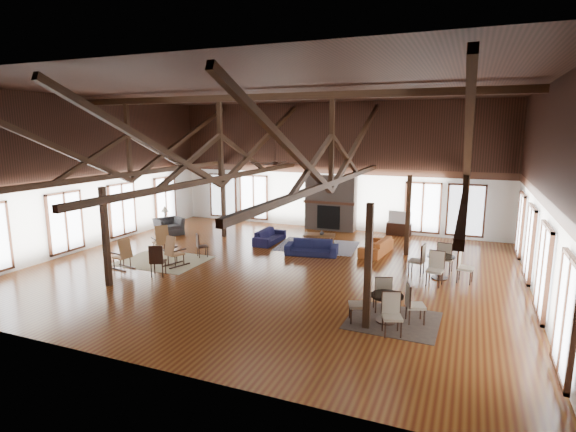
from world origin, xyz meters
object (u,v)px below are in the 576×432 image
at_px(sofa_orange, 376,246).
at_px(cafe_table_near, 387,303).
at_px(coffee_table, 319,236).
at_px(cafe_table_far, 440,263).
at_px(sofa_navy_front, 312,248).
at_px(tv_console, 399,229).
at_px(armchair, 169,226).
at_px(sofa_navy_left, 270,236).

relative_size(sofa_orange, cafe_table_near, 1.06).
distance_m(coffee_table, cafe_table_far, 5.50).
height_order(sofa_navy_front, tv_console, sofa_navy_front).
bearing_deg(cafe_table_near, armchair, 151.74).
xyz_separation_m(cafe_table_near, cafe_table_far, (1.00, 4.01, 0.03)).
relative_size(armchair, cafe_table_near, 0.61).
xyz_separation_m(sofa_orange, armchair, (-9.43, -0.34, 0.08)).
xyz_separation_m(sofa_navy_front, sofa_orange, (2.25, 1.13, 0.01)).
distance_m(sofa_navy_front, tv_console, 5.33).
relative_size(sofa_orange, tv_console, 1.84).
bearing_deg(cafe_table_far, armchair, 171.14).
distance_m(sofa_orange, armchair, 9.43).
xyz_separation_m(sofa_navy_front, cafe_table_far, (4.74, -1.07, 0.23)).
relative_size(sofa_navy_left, sofa_orange, 0.94).
height_order(sofa_orange, armchair, armchair).
distance_m(sofa_navy_left, cafe_table_far, 7.36).
xyz_separation_m(sofa_navy_left, tv_console, (4.86, 3.53, -0.00)).
bearing_deg(cafe_table_far, tv_console, 110.60).
bearing_deg(cafe_table_far, sofa_navy_left, 162.54).
bearing_deg(cafe_table_near, cafe_table_far, 76.03).
distance_m(armchair, tv_console, 10.51).
bearing_deg(cafe_table_far, cafe_table_near, -103.97).
bearing_deg(cafe_table_far, sofa_orange, 138.54).
relative_size(coffee_table, cafe_table_near, 0.73).
bearing_deg(sofa_navy_left, sofa_navy_front, -116.29).
bearing_deg(tv_console, sofa_navy_front, -118.99).
relative_size(sofa_navy_left, tv_console, 1.72).
height_order(sofa_navy_front, cafe_table_near, cafe_table_near).
bearing_deg(cafe_table_far, sofa_navy_front, 167.23).
relative_size(sofa_navy_left, cafe_table_near, 0.99).
xyz_separation_m(cafe_table_near, tv_console, (-1.16, 9.75, -0.22)).
relative_size(cafe_table_near, cafe_table_far, 0.93).
xyz_separation_m(sofa_navy_front, cafe_table_near, (3.74, -5.09, 0.20)).
bearing_deg(sofa_orange, coffee_table, -89.88).
relative_size(cafe_table_far, tv_console, 1.86).
bearing_deg(armchair, tv_console, -38.96).
relative_size(armchair, cafe_table_far, 0.57).
relative_size(coffee_table, cafe_table_far, 0.68).
distance_m(armchair, cafe_table_near, 12.40).
height_order(armchair, cafe_table_near, cafe_table_near).
distance_m(sofa_navy_front, armchair, 7.22).
distance_m(sofa_navy_front, sofa_navy_left, 2.54).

